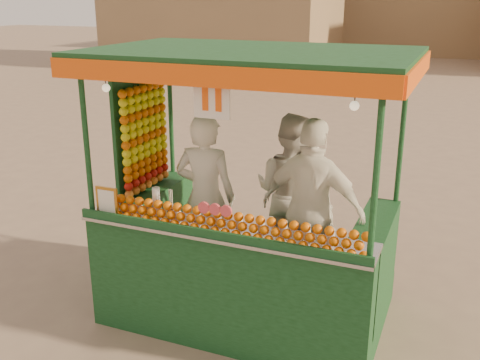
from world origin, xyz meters
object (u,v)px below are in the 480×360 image
at_px(vendor_right, 312,209).
at_px(juice_cart, 238,238).
at_px(vendor_middle, 290,192).
at_px(vendor_left, 206,197).

bearing_deg(vendor_right, juice_cart, 23.87).
bearing_deg(juice_cart, vendor_middle, 66.78).
distance_m(juice_cart, vendor_middle, 0.82).
bearing_deg(vendor_left, vendor_middle, -149.95).
relative_size(vendor_left, vendor_middle, 1.03).
bearing_deg(juice_cart, vendor_right, 16.67).
xyz_separation_m(juice_cart, vendor_left, (-0.43, 0.17, 0.31)).
height_order(juice_cart, vendor_middle, juice_cart).
bearing_deg(juice_cart, vendor_left, 158.28).
xyz_separation_m(vendor_left, vendor_middle, (0.73, 0.54, -0.02)).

